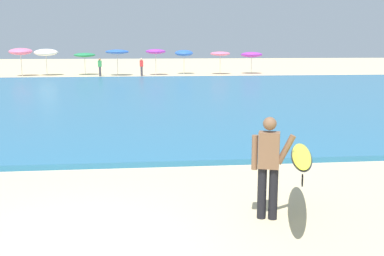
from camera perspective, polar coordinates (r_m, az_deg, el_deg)
name	(u,v)px	position (r m, az deg, el deg)	size (l,w,h in m)	color
ground_plane	(64,251)	(6.89, -15.81, -14.69)	(160.00, 160.00, 0.00)	beige
sea	(122,97)	(24.58, -8.78, 3.92)	(120.00, 28.00, 0.14)	teal
surfer_with_board	(285,160)	(7.53, 11.62, -3.91)	(1.34, 2.66, 1.73)	black
beach_umbrella_1	(21,51)	(43.12, -20.79, 9.00)	(2.00, 2.04, 2.53)	beige
beach_umbrella_2	(46,52)	(43.21, -17.93, 9.04)	(2.08, 2.13, 2.45)	beige
beach_umbrella_3	(85,55)	(43.12, -13.37, 8.93)	(1.96, 1.97, 2.03)	beige
beach_umbrella_4	(117,52)	(41.57, -9.41, 9.44)	(2.10, 2.10, 2.32)	beige
beach_umbrella_5	(156,52)	(41.76, -4.60, 9.57)	(1.82, 1.82, 2.36)	beige
beach_umbrella_6	(184,53)	(43.37, -1.02, 9.40)	(1.73, 1.77, 2.30)	beige
beach_umbrella_7	(220,54)	(42.95, 3.57, 9.32)	(1.86, 1.86, 2.12)	beige
beach_umbrella_8	(252,55)	(44.05, 7.52, 9.15)	(2.06, 2.07, 2.07)	beige
beachgoer_near_row_left	(142,66)	(40.89, -6.37, 7.71)	(0.32, 0.20, 1.58)	#383842
beachgoer_near_row_mid	(100,67)	(41.01, -11.53, 7.57)	(0.32, 0.20, 1.58)	#383842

